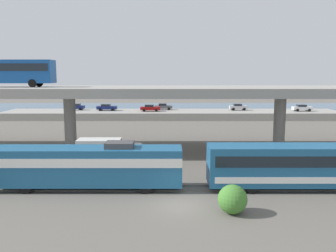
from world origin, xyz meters
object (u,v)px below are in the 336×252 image
object	(u,v)px
train_locomotive	(79,164)
parked_car_2	(107,107)
transit_bus_on_overpass	(6,71)
parked_car_0	(150,108)
train_coach_lead	(326,165)
service_truck_east	(108,152)
parked_car_5	(163,106)
parked_car_1	(302,108)
parked_car_3	(75,107)
parked_car_4	(238,107)

from	to	relation	value
train_locomotive	parked_car_2	xyz separation A→B (m)	(-6.23, 51.76, 0.16)
parked_car_2	transit_bus_on_overpass	bearing A→B (deg)	-100.28
train_locomotive	parked_car_0	world-z (taller)	train_locomotive
train_coach_lead	parked_car_0	world-z (taller)	train_coach_lead
service_truck_east	parked_car_5	xyz separation A→B (m)	(5.41, 46.04, 0.71)
parked_car_0	parked_car_5	distance (m)	4.47
transit_bus_on_overpass	parked_car_1	distance (m)	61.81
transit_bus_on_overpass	parked_car_2	bearing A→B (deg)	79.72
transit_bus_on_overpass	service_truck_east	xyz separation A→B (m)	(14.01, -8.19, -8.72)
transit_bus_on_overpass	parked_car_2	world-z (taller)	transit_bus_on_overpass
parked_car_0	parked_car_1	size ratio (longest dim) A/B	1.03
parked_car_3	parked_car_4	xyz separation A→B (m)	(37.56, -0.47, -0.00)
transit_bus_on_overpass	parked_car_4	xyz separation A→B (m)	(36.65, 36.82, -8.01)
train_locomotive	parked_car_2	world-z (taller)	train_locomotive
parked_car_2	parked_car_4	bearing A→B (deg)	1.52
service_truck_east	parked_car_1	xyz separation A→B (m)	(36.56, 42.82, 0.71)
train_locomotive	service_truck_east	bearing A→B (deg)	-99.41
train_coach_lead	parked_car_4	distance (m)	52.62
train_locomotive	transit_bus_on_overpass	xyz separation A→B (m)	(-12.76, 15.74, 8.16)
train_locomotive	transit_bus_on_overpass	bearing A→B (deg)	-50.96
parked_car_1	service_truck_east	bearing A→B (deg)	-130.49
train_locomotive	parked_car_0	distance (m)	50.34
parked_car_2	parked_car_0	bearing A→B (deg)	-8.88
transit_bus_on_overpass	service_truck_east	world-z (taller)	transit_bus_on_overpass
service_truck_east	parked_car_2	bearing A→B (deg)	99.60
train_locomotive	parked_car_1	size ratio (longest dim) A/B	4.10
parked_car_0	parked_car_4	size ratio (longest dim) A/B	1.09
service_truck_east	parked_car_1	bearing A→B (deg)	49.51
parked_car_4	parked_car_5	distance (m)	17.25
train_coach_lead	transit_bus_on_overpass	bearing A→B (deg)	-24.70
transit_bus_on_overpass	parked_car_0	xyz separation A→B (m)	(16.51, 34.47, -8.00)
service_truck_east	parked_car_5	world-z (taller)	parked_car_5
parked_car_4	train_coach_lead	bearing A→B (deg)	-92.66
train_coach_lead	parked_car_3	size ratio (longest dim) A/B	4.92
train_locomotive	train_coach_lead	xyz separation A→B (m)	(21.45, -0.00, -0.02)
parked_car_0	parked_car_5	size ratio (longest dim) A/B	1.08
service_truck_east	parked_car_0	world-z (taller)	parked_car_0
parked_car_1	parked_car_5	world-z (taller)	same
parked_car_0	parked_car_1	world-z (taller)	same
service_truck_east	parked_car_3	size ratio (longest dim) A/B	1.64
train_coach_lead	parked_car_1	size ratio (longest dim) A/B	4.82
train_locomotive	train_coach_lead	size ratio (longest dim) A/B	0.85
service_truck_east	parked_car_1	world-z (taller)	parked_car_1
train_locomotive	service_truck_east	xyz separation A→B (m)	(1.25, 7.55, -0.55)
transit_bus_on_overpass	parked_car_2	size ratio (longest dim) A/B	2.66
parked_car_3	parked_car_5	distance (m)	20.34
transit_bus_on_overpass	parked_car_1	size ratio (longest dim) A/B	2.83
parked_car_2	parked_car_3	distance (m)	7.55
train_coach_lead	parked_car_0	distance (m)	53.24
parked_car_0	parked_car_5	bearing A→B (deg)	49.21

